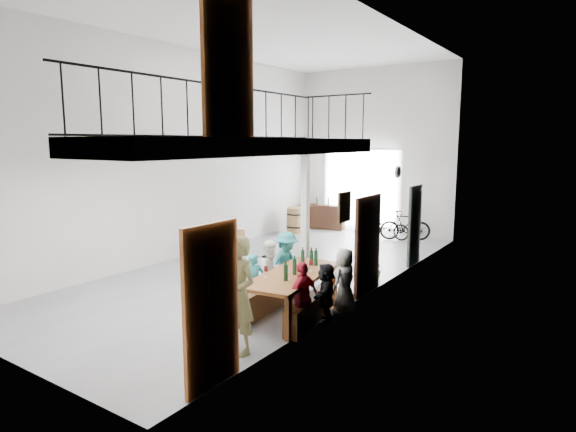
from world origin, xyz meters
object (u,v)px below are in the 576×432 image
Objects in this scene: oak_barrel at (295,220)px; bicycle_near at (386,226)px; tasting_table at (293,278)px; bench_inner at (267,296)px; side_bench at (222,241)px; host_standing at (239,295)px; serving_counter at (322,217)px.

bicycle_near is (2.97, 0.75, -0.03)m from oak_barrel.
oak_barrel is 0.56× the size of bicycle_near.
tasting_table is 1.14× the size of bench_inner.
side_bench is (-4.09, 3.36, -0.01)m from bench_inner.
bench_inner is 2.42× the size of oak_barrel.
side_bench is 1.04× the size of bicycle_near.
tasting_table is 2.76× the size of oak_barrel.
oak_barrel is 9.47m from host_standing.
host_standing is (0.14, -1.66, 0.16)m from tasting_table.
side_bench is 5.25m from bicycle_near.
side_bench is at bearing 145.72° from host_standing.
side_bench is 0.92× the size of host_standing.
bicycle_near is (-0.72, 7.38, 0.17)m from bench_inner.
serving_counter is at bearing 107.31° from bench_inner.
serving_counter is at bearing 80.92° from bicycle_near.
bench_inner is 7.42m from bicycle_near.
host_standing is at bearing -46.39° from side_bench.
tasting_table is at bearing -168.29° from bicycle_near.
bench_inner is 1.99m from host_standing.
side_bench is at bearing -97.01° from oak_barrel.
oak_barrel is at bearing 113.41° from bench_inner.
oak_barrel reaches higher than tasting_table.
serving_counter reaches higher than bicycle_near.
tasting_table is 0.77m from bench_inner.
host_standing is 9.24m from bicycle_near.
host_standing reaches higher than tasting_table.
side_bench is (-4.70, 3.43, -0.48)m from tasting_table.
side_bench is at bearing 136.68° from tasting_table.
serving_counter is 10.44m from host_standing.
tasting_table is at bearing -73.02° from serving_counter.
tasting_table is 1.67m from host_standing.
serving_counter is at bearing 125.21° from host_standing.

